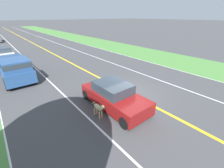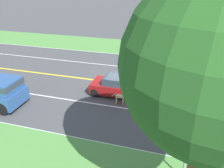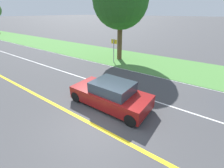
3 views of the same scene
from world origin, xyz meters
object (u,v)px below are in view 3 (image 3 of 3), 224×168
object	(u,v)px
ego_car	(111,95)
street_sign	(114,48)
dog	(119,86)
roadside_tree_right_near	(121,0)

from	to	relation	value
ego_car	street_sign	bearing A→B (deg)	33.57
dog	street_sign	world-z (taller)	street_sign
ego_car	street_sign	world-z (taller)	street_sign
dog	street_sign	distance (m)	6.49
dog	roadside_tree_right_near	xyz separation A→B (m)	(6.35, 4.05, 4.95)
ego_car	street_sign	size ratio (longest dim) A/B	1.87
dog	street_sign	size ratio (longest dim) A/B	0.49
ego_car	roadside_tree_right_near	xyz separation A→B (m)	(7.61, 4.37, 4.85)
street_sign	roadside_tree_right_near	bearing A→B (deg)	6.83
ego_car	dog	size ratio (longest dim) A/B	3.81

